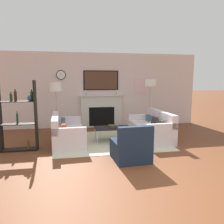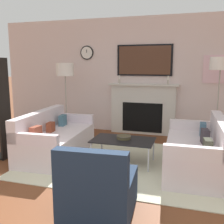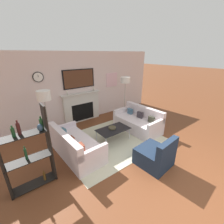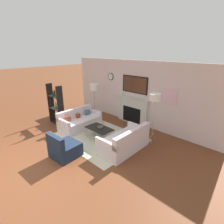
{
  "view_description": "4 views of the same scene",
  "coord_description": "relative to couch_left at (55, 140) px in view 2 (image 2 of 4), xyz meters",
  "views": [
    {
      "loc": [
        -1.03,
        -3.36,
        1.73
      ],
      "look_at": [
        0.14,
        3.17,
        0.75
      ],
      "focal_mm": 35.0,
      "sensor_mm": 36.0,
      "label": 1
    },
    {
      "loc": [
        1.09,
        -1.44,
        1.61
      ],
      "look_at": [
        -0.34,
        3.2,
        0.73
      ],
      "focal_mm": 42.0,
      "sensor_mm": 36.0,
      "label": 2
    },
    {
      "loc": [
        -2.52,
        -0.71,
        2.63
      ],
      "look_at": [
        0.25,
        2.89,
        0.83
      ],
      "focal_mm": 24.0,
      "sensor_mm": 36.0,
      "label": 3
    },
    {
      "loc": [
        4.42,
        -1.22,
        3.09
      ],
      "look_at": [
        -0.03,
        3.3,
        0.82
      ],
      "focal_mm": 28.0,
      "sensor_mm": 36.0,
      "label": 4
    }
  ],
  "objects": [
    {
      "name": "coffee_table",
      "position": [
        1.28,
        -0.04,
        0.1
      ],
      "size": [
        1.01,
        0.6,
        0.41
      ],
      "color": "black",
      "rests_on": "ground_plane"
    },
    {
      "name": "fireplace_wall",
      "position": [
        1.23,
        2.06,
        0.95
      ],
      "size": [
        7.35,
        0.28,
        2.7
      ],
      "color": "beige",
      "rests_on": "ground_plane"
    },
    {
      "name": "couch_right",
      "position": [
        2.45,
        0.0,
        0.01
      ],
      "size": [
        0.91,
        1.72,
        0.82
      ],
      "color": "silver",
      "rests_on": "ground_plane"
    },
    {
      "name": "decorative_bowl",
      "position": [
        1.27,
        0.01,
        0.15
      ],
      "size": [
        0.24,
        0.24,
        0.06
      ],
      "color": "#443D26",
      "rests_on": "coffee_table"
    },
    {
      "name": "area_rug",
      "position": [
        1.23,
        0.0,
        -0.28
      ],
      "size": [
        3.06,
        2.39,
        0.01
      ],
      "color": "beige",
      "rests_on": "ground_plane"
    },
    {
      "name": "armchair",
      "position": [
        1.4,
        -1.57,
        -0.01
      ],
      "size": [
        0.8,
        0.82,
        0.81
      ],
      "color": "#1A283E",
      "rests_on": "ground_plane"
    },
    {
      "name": "floor_lamp_right",
      "position": [
        2.78,
        1.11,
        1.32
      ],
      "size": [
        0.38,
        0.38,
        1.76
      ],
      "color": "#9E998E",
      "rests_on": "ground_plane"
    },
    {
      "name": "floor_lamp_left",
      "position": [
        -0.33,
        1.11,
        1.21
      ],
      "size": [
        0.38,
        0.38,
        1.66
      ],
      "color": "#9E998E",
      "rests_on": "ground_plane"
    },
    {
      "name": "couch_left",
      "position": [
        0.0,
        0.0,
        0.0
      ],
      "size": [
        0.91,
        1.76,
        0.79
      ],
      "color": "silver",
      "rests_on": "ground_plane"
    }
  ]
}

